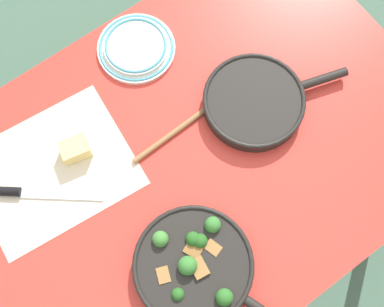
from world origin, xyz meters
TOP-DOWN VIEW (x-y plane):
  - ground_plane at (0.00, 0.00)m, footprint 14.00×14.00m
  - dining_table_red at (0.00, 0.00)m, footprint 1.31×0.92m
  - skillet_broccoli at (-0.16, -0.23)m, footprint 0.29×0.39m
  - skillet_eggs at (0.22, 0.02)m, footprint 0.39×0.27m
  - wooden_spoon at (0.09, 0.08)m, footprint 0.35×0.04m
  - parchment_sheet at (-0.31, 0.18)m, footprint 0.42×0.35m
  - grater_knife at (-0.39, 0.16)m, footprint 0.25×0.20m
  - cheese_block at (-0.24, 0.18)m, footprint 0.08×0.07m
  - dinner_plate_stack at (0.06, 0.34)m, footprint 0.22×0.22m

SIDE VIEW (x-z plane):
  - ground_plane at x=0.00m, z-range 0.00..0.00m
  - dining_table_red at x=0.00m, z-range 0.30..1.07m
  - parchment_sheet at x=-0.31m, z-range 0.77..0.77m
  - wooden_spoon at x=0.09m, z-range 0.77..0.79m
  - grater_knife at x=-0.39m, z-range 0.77..0.79m
  - dinner_plate_stack at x=0.06m, z-range 0.77..0.80m
  - skillet_eggs at x=0.22m, z-range 0.77..0.82m
  - cheese_block at x=-0.24m, z-range 0.77..0.82m
  - skillet_broccoli at x=-0.16m, z-range 0.76..0.83m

